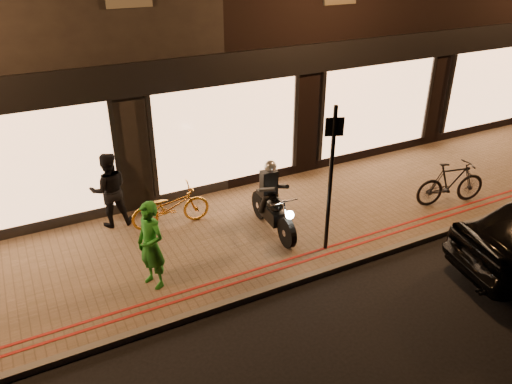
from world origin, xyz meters
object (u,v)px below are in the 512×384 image
motorcycle (272,205)px  person_green (151,245)px  sign_post (331,173)px  bicycle_gold (170,207)px

motorcycle → person_green: 2.89m
sign_post → bicycle_gold: (-2.48, 2.32, -1.23)m
bicycle_gold → person_green: 2.13m
motorcycle → sign_post: bearing=-57.4°
bicycle_gold → person_green: (-0.96, -1.87, 0.38)m
motorcycle → sign_post: sign_post is taller
motorcycle → person_green: bearing=-163.6°
motorcycle → person_green: (-2.81, -0.66, 0.22)m
sign_post → motorcycle: bearing=119.5°
bicycle_gold → sign_post: bearing=-129.4°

